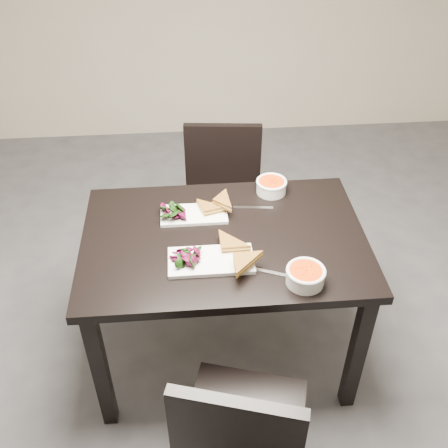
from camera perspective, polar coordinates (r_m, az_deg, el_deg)
name	(u,v)px	position (r m, az deg, el deg)	size (l,w,h in m)	color
ground	(214,383)	(2.65, -1.06, -16.77)	(5.00, 5.00, 0.00)	#47474C
table	(224,254)	(2.29, 0.00, -3.30)	(1.20, 0.80, 0.75)	black
chair_near	(241,434)	(1.96, 1.81, -21.69)	(0.52, 0.52, 0.85)	black
chair_far	(223,194)	(2.94, -0.15, 3.30)	(0.46, 0.46, 0.85)	black
plate_near	(211,261)	(2.11, -1.42, -3.97)	(0.34, 0.17, 0.02)	white
sandwich_near	(227,250)	(2.10, 0.32, -2.87)	(0.17, 0.13, 0.06)	#AD7524
salad_near	(185,256)	(2.08, -4.18, -3.48)	(0.11, 0.10, 0.05)	black
soup_bowl_near	(305,275)	(2.03, 8.79, -5.47)	(0.15, 0.15, 0.07)	white
cutlery_near	(264,271)	(2.08, 4.33, -5.07)	(0.18, 0.02, 0.00)	silver
plate_far	(194,214)	(2.34, -3.26, 1.04)	(0.29, 0.15, 0.01)	white
sandwich_far	(209,210)	(2.31, -1.67, 1.51)	(0.15, 0.11, 0.05)	#AD7524
salad_far	(171,211)	(2.33, -5.75, 1.45)	(0.09, 0.08, 0.04)	black
soup_bowl_far	(271,185)	(2.48, 5.13, 4.16)	(0.14, 0.14, 0.06)	white
cutlery_far	(253,208)	(2.39, 3.17, 1.79)	(0.18, 0.02, 0.00)	silver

